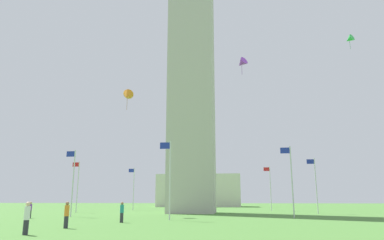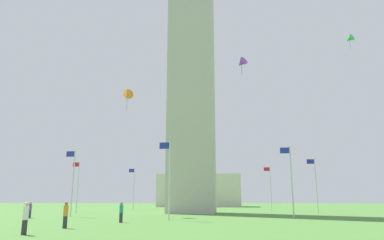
% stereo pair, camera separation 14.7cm
% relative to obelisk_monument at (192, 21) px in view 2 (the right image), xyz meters
% --- Properties ---
extents(ground_plane, '(260.00, 260.00, 0.00)m').
position_rel_obelisk_monument_xyz_m(ground_plane, '(0.00, 0.00, -30.05)').
color(ground_plane, '#477A33').
extents(obelisk_monument, '(6.61, 6.61, 60.10)m').
position_rel_obelisk_monument_xyz_m(obelisk_monument, '(0.00, 0.00, 0.00)').
color(obelisk_monument, '#B7B2A8').
rests_on(obelisk_monument, ground).
extents(flagpole_n, '(1.12, 0.14, 7.57)m').
position_rel_obelisk_monument_xyz_m(flagpole_n, '(17.45, 0.00, -25.89)').
color(flagpole_n, silver).
rests_on(flagpole_n, ground).
extents(flagpole_ne, '(1.12, 0.14, 7.57)m').
position_rel_obelisk_monument_xyz_m(flagpole_ne, '(12.36, 12.29, -25.89)').
color(flagpole_ne, silver).
rests_on(flagpole_ne, ground).
extents(flagpole_e, '(1.12, 0.14, 7.57)m').
position_rel_obelisk_monument_xyz_m(flagpole_e, '(0.06, 17.39, -25.89)').
color(flagpole_e, silver).
rests_on(flagpole_e, ground).
extents(flagpole_se, '(1.12, 0.14, 7.57)m').
position_rel_obelisk_monument_xyz_m(flagpole_se, '(-12.23, 12.29, -25.89)').
color(flagpole_se, silver).
rests_on(flagpole_se, ground).
extents(flagpole_s, '(1.12, 0.14, 7.57)m').
position_rel_obelisk_monument_xyz_m(flagpole_s, '(-17.32, 0.00, -25.89)').
color(flagpole_s, silver).
rests_on(flagpole_s, ground).
extents(flagpole_sw, '(1.12, 0.14, 7.57)m').
position_rel_obelisk_monument_xyz_m(flagpole_sw, '(-12.23, -12.29, -25.89)').
color(flagpole_sw, silver).
rests_on(flagpole_sw, ground).
extents(flagpole_w, '(1.12, 0.14, 7.57)m').
position_rel_obelisk_monument_xyz_m(flagpole_w, '(0.06, -17.39, -25.89)').
color(flagpole_w, silver).
rests_on(flagpole_w, ground).
extents(flagpole_nw, '(1.12, 0.14, 7.57)m').
position_rel_obelisk_monument_xyz_m(flagpole_nw, '(12.36, -12.29, -25.89)').
color(flagpole_nw, silver).
rests_on(flagpole_nw, ground).
extents(person_orange_shirt, '(0.32, 0.32, 1.77)m').
position_rel_obelisk_monument_xyz_m(person_orange_shirt, '(5.18, 27.80, -29.17)').
color(person_orange_shirt, '#2D2D38').
rests_on(person_orange_shirt, ground).
extents(person_white_shirt, '(0.32, 0.32, 1.79)m').
position_rel_obelisk_monument_xyz_m(person_white_shirt, '(5.29, 32.33, -29.16)').
color(person_white_shirt, '#2D2D38').
rests_on(person_white_shirt, ground).
extents(person_purple_shirt, '(0.32, 0.32, 1.69)m').
position_rel_obelisk_monument_xyz_m(person_purple_shirt, '(15.02, 15.97, -29.21)').
color(person_purple_shirt, '#2D2D38').
rests_on(person_purple_shirt, ground).
extents(person_teal_shirt, '(0.32, 0.32, 1.71)m').
position_rel_obelisk_monument_xyz_m(person_teal_shirt, '(3.34, 21.50, -29.20)').
color(person_teal_shirt, '#2D2D38').
rests_on(person_teal_shirt, ground).
extents(kite_green_delta, '(1.48, 1.50, 1.96)m').
position_rel_obelisk_monument_xyz_m(kite_green_delta, '(-21.75, 6.13, -7.46)').
color(kite_green_delta, green).
extents(kite_orange_delta, '(1.43, 1.86, 2.84)m').
position_rel_obelisk_monument_xyz_m(kite_orange_delta, '(7.48, 8.58, -14.90)').
color(kite_orange_delta, orange).
extents(kite_purple_delta, '(1.81, 1.80, 2.33)m').
position_rel_obelisk_monument_xyz_m(kite_purple_delta, '(-7.47, 8.93, -11.23)').
color(kite_purple_delta, purple).
extents(distant_building, '(21.90, 12.72, 8.38)m').
position_rel_obelisk_monument_xyz_m(distant_building, '(3.53, -46.05, -25.86)').
color(distant_building, beige).
rests_on(distant_building, ground).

